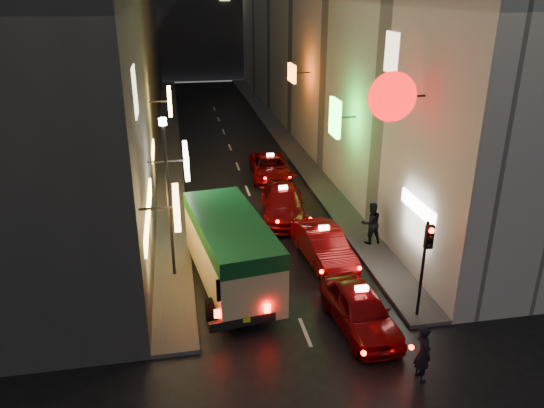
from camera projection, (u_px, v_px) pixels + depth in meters
building_left at (104, 14)px, 36.05m from camera, size 7.66×52.00×18.00m
building_right at (331, 12)px, 38.77m from camera, size 8.10×52.00×18.00m
sidewalk_left at (170, 138)px, 40.06m from camera, size 1.50×52.00×0.15m
sidewalk_right at (280, 133)px, 41.51m from camera, size 1.50×52.00×0.15m
minibus at (230, 245)px, 19.66m from camera, size 3.16×6.80×2.81m
taxi_near at (360, 306)px, 17.54m from camera, size 2.51×5.35×1.83m
taxi_second at (323, 243)px, 21.92m from camera, size 2.65×5.41×1.83m
taxi_third at (283, 201)px, 26.16m from camera, size 3.00×5.70×1.90m
taxi_far at (270, 165)px, 31.61m from camera, size 2.41×5.14×1.76m
pedestrian_crossing at (423, 349)px, 15.14m from camera, size 0.47×0.70×2.06m
pedestrian_sidewalk at (371, 220)px, 23.07m from camera, size 0.84×0.56×2.15m
traffic_light at (427, 250)px, 17.24m from camera, size 0.26×0.43×3.50m
lamp_post at (168, 189)px, 19.58m from camera, size 0.28×0.28×6.22m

